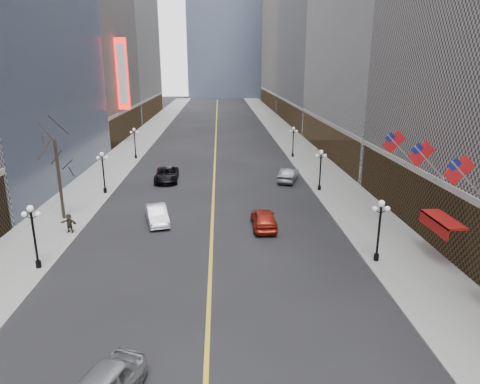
{
  "coord_description": "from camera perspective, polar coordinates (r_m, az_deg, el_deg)",
  "views": [
    {
      "loc": [
        0.77,
        2.67,
        13.53
      ],
      "look_at": [
        1.78,
        23.91,
        7.2
      ],
      "focal_mm": 32.0,
      "sensor_mm": 36.0,
      "label": 1
    }
  ],
  "objects": [
    {
      "name": "flag_5",
      "position": [
        37.8,
        20.06,
        6.08
      ],
      "size": [
        2.87,
        0.12,
        2.87
      ],
      "color": "#B2B2B7",
      "rests_on": "ground"
    },
    {
      "name": "car_nb_mid",
      "position": [
        38.68,
        -11.0,
        -2.98
      ],
      "size": [
        2.8,
        5.02,
        1.57
      ],
      "primitive_type": "imported",
      "rotation": [
        0.0,
        0.0,
        0.25
      ],
      "color": "silver",
      "rests_on": "ground"
    },
    {
      "name": "theatre_marquee",
      "position": [
        79.11,
        -15.41,
        14.9
      ],
      "size": [
        2.0,
        0.55,
        12.0
      ],
      "color": "red",
      "rests_on": "ground"
    },
    {
      "name": "streetlamp_east_3",
      "position": [
        65.15,
        7.11,
        7.06
      ],
      "size": [
        1.26,
        0.44,
        4.52
      ],
      "color": "black",
      "rests_on": "sidewalk_east"
    },
    {
      "name": "flag_3",
      "position": [
        29.02,
        27.45,
        2.27
      ],
      "size": [
        2.87,
        0.12,
        2.87
      ],
      "color": "#B2B2B7",
      "rests_on": "ground"
    },
    {
      "name": "bldg_east_d",
      "position": [
        150.24,
        9.22,
        23.13
      ],
      "size": [
        26.6,
        46.6,
        62.8
      ],
      "color": "gray",
      "rests_on": "ground"
    },
    {
      "name": "sidewalk_east",
      "position": [
        69.92,
        8.26,
        5.31
      ],
      "size": [
        6.0,
        230.0,
        0.15
      ],
      "primitive_type": "cube",
      "color": "gray",
      "rests_on": "ground"
    },
    {
      "name": "sidewalk_west",
      "position": [
        70.23,
        -14.88,
        4.98
      ],
      "size": [
        6.0,
        230.0,
        0.15
      ],
      "primitive_type": "cube",
      "color": "gray",
      "rests_on": "ground"
    },
    {
      "name": "car_sb_mid",
      "position": [
        36.9,
        3.2,
        -3.54
      ],
      "size": [
        2.04,
        5.02,
        1.71
      ],
      "primitive_type": "imported",
      "rotation": [
        0.0,
        0.0,
        3.15
      ],
      "color": "maroon",
      "rests_on": "ground"
    },
    {
      "name": "awning_c",
      "position": [
        33.03,
        25.16,
        -3.5
      ],
      "size": [
        1.4,
        4.0,
        0.93
      ],
      "color": "maroon",
      "rests_on": "ground"
    },
    {
      "name": "car_nb_far",
      "position": [
        52.41,
        -9.76,
        2.29
      ],
      "size": [
        2.94,
        5.96,
        1.62
      ],
      "primitive_type": "imported",
      "rotation": [
        0.0,
        0.0,
        0.04
      ],
      "color": "black",
      "rests_on": "ground"
    },
    {
      "name": "streetlamp_east_2",
      "position": [
        47.84,
        10.69,
        3.46
      ],
      "size": [
        1.26,
        0.44,
        4.52
      ],
      "color": "black",
      "rests_on": "sidewalk_east"
    },
    {
      "name": "streetlamp_east_1",
      "position": [
        31.32,
        18.11,
        -4.11
      ],
      "size": [
        1.26,
        0.44,
        4.52
      ],
      "color": "black",
      "rests_on": "sidewalk_east"
    },
    {
      "name": "streetlamp_west_2",
      "position": [
        48.22,
        -17.79,
        3.05
      ],
      "size": [
        1.26,
        0.44,
        4.52
      ],
      "color": "black",
      "rests_on": "sidewalk_west"
    },
    {
      "name": "lane_line",
      "position": [
        78.5,
        -3.27,
        6.64
      ],
      "size": [
        0.25,
        200.0,
        0.02
      ],
      "primitive_type": "cube",
      "color": "gold",
      "rests_on": "ground"
    },
    {
      "name": "car_sb_far",
      "position": [
        51.91,
        6.48,
        2.32
      ],
      "size": [
        3.29,
        5.4,
        1.68
      ],
      "primitive_type": "imported",
      "rotation": [
        0.0,
        0.0,
        2.82
      ],
      "color": "#434749",
      "rests_on": "ground"
    },
    {
      "name": "tree_west_far",
      "position": [
        40.62,
        -23.34,
        4.89
      ],
      "size": [
        3.6,
        3.6,
        7.92
      ],
      "color": "#2D231C",
      "rests_on": "sidewalk_west"
    },
    {
      "name": "streetlamp_west_3",
      "position": [
        65.43,
        -13.87,
        6.75
      ],
      "size": [
        1.26,
        0.44,
        4.52
      ],
      "color": "black",
      "rests_on": "sidewalk_west"
    },
    {
      "name": "streetlamp_west_1",
      "position": [
        31.9,
        -25.84,
        -4.61
      ],
      "size": [
        1.26,
        0.44,
        4.52
      ],
      "color": "black",
      "rests_on": "sidewalk_west"
    },
    {
      "name": "bldg_east_c",
      "position": [
        107.87,
        13.95,
        21.8
      ],
      "size": [
        26.6,
        40.6,
        48.8
      ],
      "color": "gray",
      "rests_on": "ground"
    },
    {
      "name": "flag_4",
      "position": [
        33.32,
        23.27,
        4.43
      ],
      "size": [
        2.87,
        0.12,
        2.87
      ],
      "color": "#B2B2B7",
      "rests_on": "ground"
    },
    {
      "name": "ped_west_far",
      "position": [
        38.16,
        -21.82,
        -3.89
      ],
      "size": [
        1.56,
        0.79,
        1.62
      ],
      "primitive_type": "imported",
      "rotation": [
        0.0,
        0.0,
        -0.25
      ],
      "color": "#2C2518",
      "rests_on": "sidewalk_west"
    }
  ]
}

